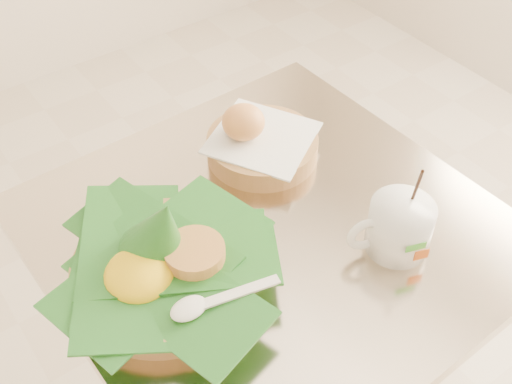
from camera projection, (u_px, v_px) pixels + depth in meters
cafe_table at (269, 306)px, 1.21m from camera, size 0.72×0.72×0.75m
rice_basket at (162, 263)px, 0.94m from camera, size 0.34×0.34×0.17m
bread_basket at (259, 142)px, 1.16m from camera, size 0.24×0.24×0.11m
coffee_mug at (398, 226)px, 0.99m from camera, size 0.14×0.11×0.17m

